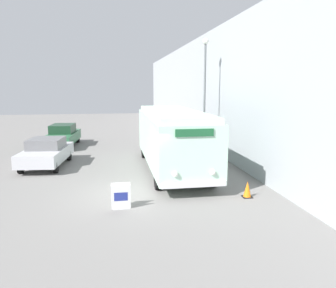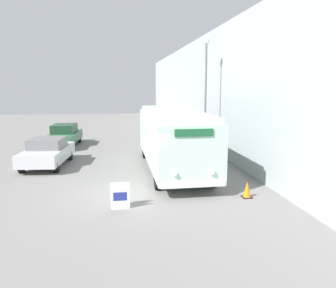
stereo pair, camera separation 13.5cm
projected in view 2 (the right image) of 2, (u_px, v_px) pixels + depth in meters
ground_plane at (133, 195)px, 12.78m from camera, size 80.00×80.00×0.00m
building_wall_right at (209, 91)px, 22.73m from camera, size 0.30×60.00×7.77m
vintage_bus at (173, 137)px, 16.39m from camera, size 2.61×9.14×3.01m
sign_board at (120, 197)px, 11.27m from camera, size 0.66×0.34×0.90m
streetlamp at (206, 82)px, 18.86m from camera, size 0.36×0.36×6.88m
parked_car_near at (47, 152)px, 17.36m from camera, size 2.34×4.40×1.48m
parked_car_mid at (64, 135)px, 23.16m from camera, size 2.08×4.61×1.55m
traffic_cone at (247, 190)px, 12.44m from camera, size 0.36×0.36×0.63m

